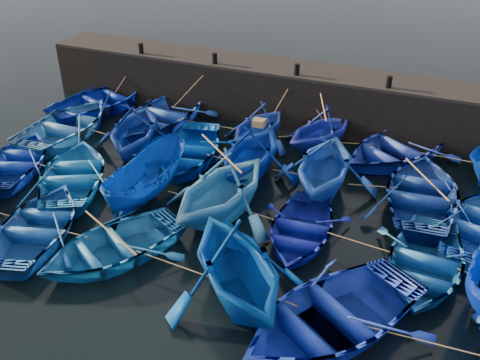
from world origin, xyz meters
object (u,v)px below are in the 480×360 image
at_px(boat_13, 17,160).
at_px(wooden_crate, 259,123).
at_px(boat_0, 102,100).
at_px(boat_8, 187,151).

distance_m(boat_13, wooden_crate, 9.79).
bearing_deg(boat_0, wooden_crate, 178.89).
bearing_deg(wooden_crate, boat_0, 161.36).
distance_m(boat_0, boat_13, 6.44).
bearing_deg(boat_13, boat_8, -172.23).
bearing_deg(boat_13, boat_0, -106.62).
relative_size(boat_8, wooden_crate, 11.68).
distance_m(boat_0, wooden_crate, 10.31).
height_order(boat_0, wooden_crate, wooden_crate).
xyz_separation_m(boat_0, boat_8, (6.44, -3.11, -0.04)).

